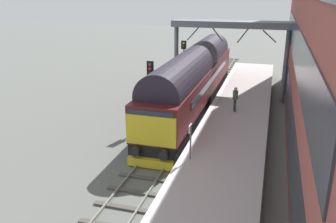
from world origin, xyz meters
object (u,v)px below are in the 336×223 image
at_px(signal_post_near, 151,84).
at_px(waiting_passenger, 235,97).
at_px(signal_post_mid, 184,61).
at_px(platform_number_sign, 190,136).
at_px(diesel_locomotive, 194,77).

height_order(signal_post_near, waiting_passenger, signal_post_near).
relative_size(signal_post_near, waiting_passenger, 2.69).
xyz_separation_m(signal_post_mid, platform_number_sign, (4.05, -14.85, -0.65)).
xyz_separation_m(signal_post_near, platform_number_sign, (4.05, -6.07, -0.70)).
bearing_deg(signal_post_near, platform_number_sign, -56.28).
bearing_deg(diesel_locomotive, waiting_passenger, -37.24).
height_order(signal_post_mid, waiting_passenger, signal_post_mid).
distance_m(signal_post_near, platform_number_sign, 7.33).
height_order(diesel_locomotive, signal_post_near, diesel_locomotive).
bearing_deg(waiting_passenger, signal_post_near, 90.44).
bearing_deg(platform_number_sign, diesel_locomotive, 101.62).
bearing_deg(waiting_passenger, diesel_locomotive, 34.99).
relative_size(signal_post_mid, platform_number_sign, 2.60).
distance_m(platform_number_sign, waiting_passenger, 7.90).
xyz_separation_m(signal_post_near, waiting_passenger, (5.28, 1.74, -0.89)).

